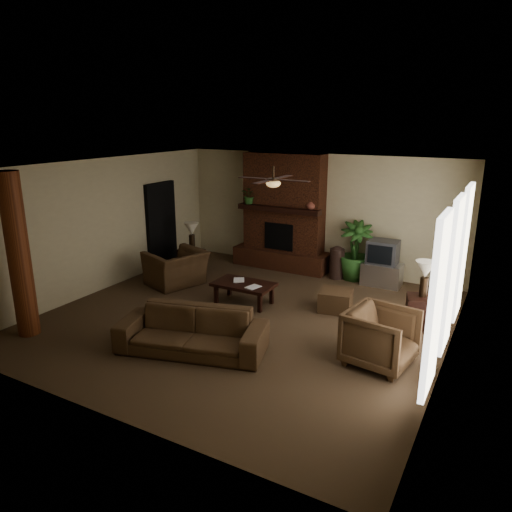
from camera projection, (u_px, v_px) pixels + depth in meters
The scene contains 23 objects.
room_shell at pixel (245, 245), 8.56m from camera, with size 7.00×7.00×7.00m.
fireplace at pixel (283, 221), 11.71m from camera, with size 2.40×0.70×2.80m.
windows at pixel (451, 274), 7.14m from camera, with size 0.08×3.65×2.35m.
log_column at pixel (19, 256), 7.92m from camera, with size 0.36×0.36×2.80m, color brown.
doorway at pixel (161, 225), 11.77m from camera, with size 0.10×1.00×2.10m, color black.
ceiling_fan at pixel (273, 182), 8.31m from camera, with size 1.35×1.35×0.37m.
sofa at pixel (192, 324), 7.56m from camera, with size 2.34×0.68×0.92m, color #47311E.
armchair_left at pixel (176, 262), 10.58m from camera, with size 1.18×0.77×1.03m, color #47311E.
armchair_right at pixel (381, 335), 7.14m from camera, with size 0.93×0.87×0.96m, color #47311E.
coffee_table at pixel (244, 286), 9.54m from camera, with size 1.20×0.70×0.43m.
ottoman at pixel (336, 300), 9.25m from camera, with size 0.60×0.60×0.40m, color #47311E.
tv_stand at pixel (382, 274), 10.63m from camera, with size 0.85×0.50×0.50m, color #B9B9BC.
tv at pixel (383, 252), 10.50m from camera, with size 0.66×0.54×0.52m.
floor_vase at pixel (337, 260), 11.04m from camera, with size 0.34×0.34×0.77m.
floor_plant at pixel (354, 263), 11.00m from camera, with size 0.76×1.35×0.76m, color #285120.
side_table_left at pixel (192, 260), 11.57m from camera, with size 0.50×0.50×0.55m, color black.
lamp_left at pixel (192, 231), 11.42m from camera, with size 0.44×0.44×0.65m.
side_table_right at pixel (421, 312), 8.52m from camera, with size 0.50×0.50×0.55m, color black.
lamp_right at pixel (425, 272), 8.36m from camera, with size 0.42×0.42×0.65m.
mantel_plant at pixel (249, 197), 11.69m from camera, with size 0.38×0.42×0.33m, color #285120.
mantel_vase at pixel (311, 205), 11.03m from camera, with size 0.22×0.23×0.22m, color brown.
book_a at pixel (233, 274), 9.61m from camera, with size 0.22×0.03×0.29m, color #999999.
book_b at pixel (249, 279), 9.29m from camera, with size 0.21×0.02×0.29m, color #999999.
Camera 1 is at (4.17, -7.15, 3.61)m, focal length 33.54 mm.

